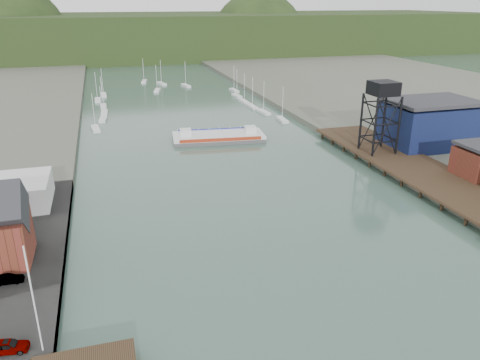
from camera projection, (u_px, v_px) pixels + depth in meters
east_pier at (419, 169)px, 97.15m from camera, size 14.00×70.00×2.45m
flagpole at (34, 300)px, 45.39m from camera, size 0.16×0.16×12.00m
lift_tower at (383, 93)px, 103.30m from camera, size 6.50×6.50×16.00m
blue_shed at (429, 124)px, 112.13m from camera, size 20.50×14.50×11.30m
marina_sailboats at (173, 100)px, 171.66m from camera, size 57.71×92.65×0.90m
distant_hills at (129, 39)px, 312.74m from camera, size 500.00×120.00×80.00m
chain_ferry at (218, 137)px, 123.65m from camera, size 24.80×12.17×3.44m
car_west_a at (8, 346)px, 47.07m from camera, size 4.30×2.19×1.40m
car_west_b at (9, 279)px, 58.51m from camera, size 3.55×1.27×1.17m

